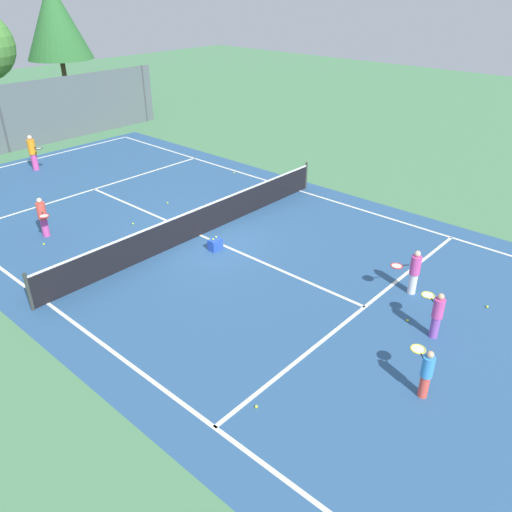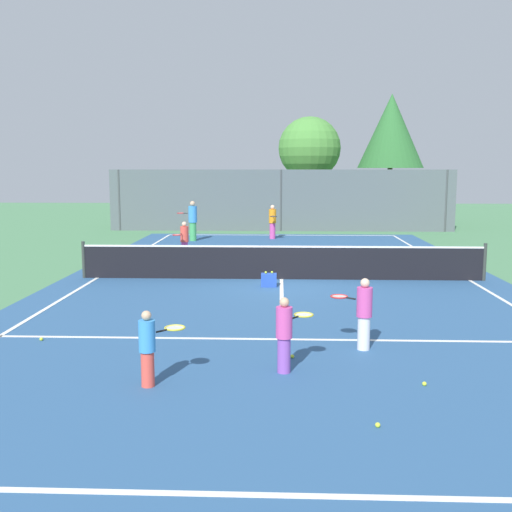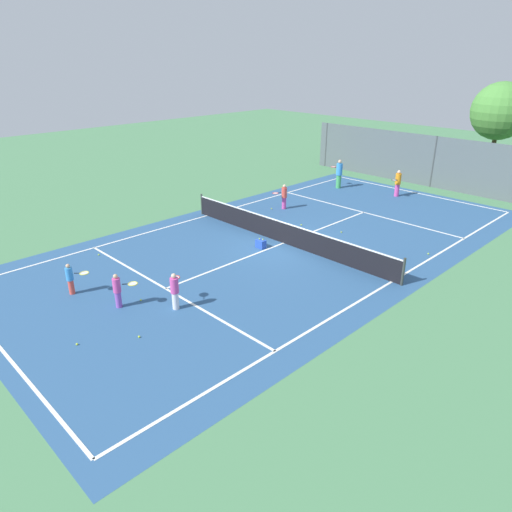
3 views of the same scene
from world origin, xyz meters
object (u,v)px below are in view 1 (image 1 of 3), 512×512
player_1 (414,272)px  tennis_ball_0 (133,224)px  ball_crate (215,244)px  tennis_ball_7 (256,407)px  tennis_ball_1 (168,203)px  player_3 (437,314)px  player_5 (426,372)px  tennis_ball_3 (44,244)px  tennis_ball_6 (407,320)px  player_4 (33,152)px  tennis_ball_5 (234,173)px  player_0 (43,217)px  tennis_ball_4 (487,307)px

player_1 → tennis_ball_0: size_ratio=19.80×
ball_crate → tennis_ball_7: size_ratio=6.45×
tennis_ball_1 → player_3: bearing=-95.1°
ball_crate → tennis_ball_1: ball_crate is taller
player_5 → player_3: bearing=19.1°
player_1 → tennis_ball_3: bearing=117.5°
tennis_ball_7 → tennis_ball_6: bearing=-10.5°
player_4 → tennis_ball_1: 7.69m
tennis_ball_7 → tennis_ball_0: bearing=68.4°
tennis_ball_6 → tennis_ball_5: bearing=65.3°
player_0 → tennis_ball_6: 11.93m
player_3 → player_4: bearing=91.3°
player_3 → player_0: bearing=106.2°
player_3 → tennis_ball_7: bearing=160.8°
player_4 → player_5: bearing=-94.7°
player_4 → tennis_ball_6: (0.56, -18.01, -0.78)m
player_1 → tennis_ball_1: 9.95m
tennis_ball_3 → player_4: bearing=64.3°
player_4 → tennis_ball_3: 8.06m
player_3 → player_5: (-2.03, -0.71, -0.03)m
player_1 → player_4: size_ratio=0.83×
player_1 → tennis_ball_3: player_1 is taller
tennis_ball_3 → tennis_ball_6: same height
player_4 → tennis_ball_7: bearing=-103.7°
player_4 → tennis_ball_6: bearing=-88.2°
ball_crate → tennis_ball_6: ball_crate is taller
player_4 → tennis_ball_4: bearing=-82.6°
tennis_ball_0 → player_4: bearing=85.8°
tennis_ball_0 → tennis_ball_5: same height
tennis_ball_0 → player_0: bearing=150.4°
player_0 → ball_crate: (3.13, -4.92, -0.53)m
player_0 → tennis_ball_7: size_ratio=20.73×
player_4 → tennis_ball_7: (-4.18, -17.13, -0.78)m
tennis_ball_4 → tennis_ball_6: (-1.96, 1.27, 0.00)m
ball_crate → tennis_ball_3: (-3.52, 4.37, -0.15)m
tennis_ball_3 → player_0: bearing=53.8°
player_1 → tennis_ball_6: bearing=-155.8°
player_0 → player_1: bearing=-65.4°
player_5 → tennis_ball_0: size_ratio=17.62×
player_5 → tennis_ball_0: 11.41m
player_0 → player_1: (4.92, -10.76, -0.03)m
tennis_ball_3 → tennis_ball_5: same height
ball_crate → tennis_ball_0: bearing=100.4°
player_0 → tennis_ball_0: bearing=-29.6°
tennis_ball_5 → tennis_ball_6: 12.09m
ball_crate → tennis_ball_1: bearing=71.2°
tennis_ball_7 → player_3: bearing=-19.2°
player_0 → tennis_ball_1: player_0 is taller
player_5 → tennis_ball_7: 3.51m
tennis_ball_0 → ball_crate: bearing=-79.6°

